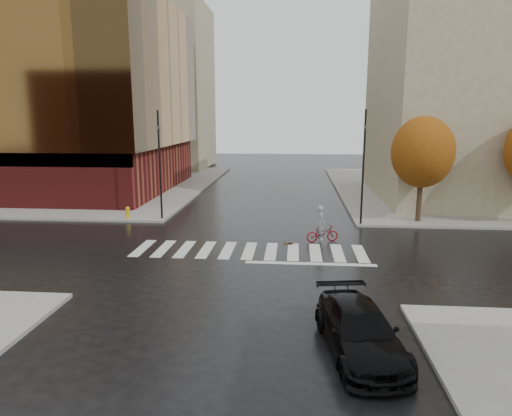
# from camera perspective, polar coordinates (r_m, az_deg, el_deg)

# --- Properties ---
(ground) EXTENTS (120.00, 120.00, 0.00)m
(ground) POSITION_cam_1_polar(r_m,az_deg,el_deg) (22.52, -0.97, -5.74)
(ground) COLOR black
(ground) RESTS_ON ground
(sidewalk_nw) EXTENTS (30.00, 30.00, 0.15)m
(sidewalk_nw) POSITION_cam_1_polar(r_m,az_deg,el_deg) (48.79, -23.60, 2.75)
(sidewalk_nw) COLOR gray
(sidewalk_nw) RESTS_ON ground
(sidewalk_ne) EXTENTS (30.00, 30.00, 0.15)m
(sidewalk_ne) POSITION_cam_1_polar(r_m,az_deg,el_deg) (46.84, 28.50, 1.99)
(sidewalk_ne) COLOR gray
(sidewalk_ne) RESTS_ON ground
(crosswalk) EXTENTS (12.00, 3.00, 0.01)m
(crosswalk) POSITION_cam_1_polar(r_m,az_deg,el_deg) (23.00, -0.84, -5.36)
(crosswalk) COLOR silver
(crosswalk) RESTS_ON ground
(office_glass) EXTENTS (27.00, 19.00, 16.00)m
(office_glass) POSITION_cam_1_polar(r_m,az_deg,el_deg) (46.27, -27.33, 12.23)
(office_glass) COLOR maroon
(office_glass) RESTS_ON sidewalk_nw
(building_ne_tan) EXTENTS (16.00, 16.00, 18.00)m
(building_ne_tan) POSITION_cam_1_polar(r_m,az_deg,el_deg) (41.22, 26.73, 13.74)
(building_ne_tan) COLOR gray
(building_ne_tan) RESTS_ON sidewalk_ne
(building_nw_far) EXTENTS (14.00, 12.00, 20.00)m
(building_nw_far) POSITION_cam_1_polar(r_m,az_deg,el_deg) (61.27, -12.81, 14.46)
(building_nw_far) COLOR gray
(building_nw_far) RESTS_ON sidewalk_nw
(tree_ne_a) EXTENTS (3.80, 3.80, 6.50)m
(tree_ne_a) POSITION_cam_1_polar(r_m,az_deg,el_deg) (29.91, 20.11, 6.55)
(tree_ne_a) COLOR #312216
(tree_ne_a) RESTS_ON sidewalk_ne
(sedan) EXTENTS (2.62, 4.93, 1.36)m
(sedan) POSITION_cam_1_polar(r_m,az_deg,el_deg) (13.71, 12.83, -14.72)
(sedan) COLOR black
(sedan) RESTS_ON ground
(cyclist) EXTENTS (1.85, 1.11, 1.99)m
(cyclist) POSITION_cam_1_polar(r_m,az_deg,el_deg) (24.68, 8.22, -2.68)
(cyclist) COLOR maroon
(cyclist) RESTS_ON ground
(traffic_light_nw) EXTENTS (0.21, 0.19, 6.85)m
(traffic_light_nw) POSITION_cam_1_polar(r_m,az_deg,el_deg) (29.50, -11.97, 6.05)
(traffic_light_nw) COLOR black
(traffic_light_nw) RESTS_ON sidewalk_nw
(traffic_light_ne) EXTENTS (0.17, 0.19, 6.90)m
(traffic_light_ne) POSITION_cam_1_polar(r_m,az_deg,el_deg) (28.12, 13.30, 5.80)
(traffic_light_ne) COLOR black
(traffic_light_ne) RESTS_ON sidewalk_ne
(fire_hydrant) EXTENTS (0.28, 0.28, 0.78)m
(fire_hydrant) POSITION_cam_1_polar(r_m,az_deg,el_deg) (30.49, -15.74, -0.48)
(fire_hydrant) COLOR gold
(fire_hydrant) RESTS_ON sidewalk_nw
(manhole) EXTENTS (0.58, 0.58, 0.01)m
(manhole) POSITION_cam_1_polar(r_m,az_deg,el_deg) (24.33, 4.04, -4.44)
(manhole) COLOR #443118
(manhole) RESTS_ON ground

